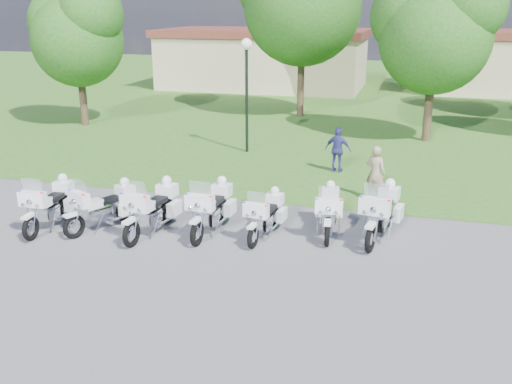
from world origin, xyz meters
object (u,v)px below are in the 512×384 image
(motorcycle_4, at_px, (266,214))
(bystander_c, at_px, (338,150))
(motorcycle_5, at_px, (329,210))
(motorcycle_6, at_px, (382,212))
(lamp_post, at_px, (247,68))
(motorcycle_0, at_px, (50,204))
(motorcycle_3, at_px, (212,207))
(motorcycle_1, at_px, (104,205))
(motorcycle_2, at_px, (153,208))
(bystander_a, at_px, (375,173))

(motorcycle_4, height_order, bystander_c, bystander_c)
(motorcycle_5, xyz_separation_m, motorcycle_6, (1.35, 0.01, 0.08))
(motorcycle_4, height_order, lamp_post, lamp_post)
(motorcycle_0, xyz_separation_m, motorcycle_3, (4.33, 0.85, 0.02))
(motorcycle_1, xyz_separation_m, motorcycle_4, (4.33, 0.64, -0.05))
(motorcycle_0, distance_m, motorcycle_4, 5.86)
(motorcycle_4, bearing_deg, motorcycle_6, -159.88)
(motorcycle_1, distance_m, motorcycle_2, 1.40)
(motorcycle_0, bearing_deg, motorcycle_2, -176.28)
(motorcycle_2, bearing_deg, motorcycle_6, -161.41)
(motorcycle_3, xyz_separation_m, lamp_post, (-1.58, 8.56, 2.71))
(motorcycle_6, relative_size, bystander_c, 1.53)
(motorcycle_2, xyz_separation_m, bystander_c, (3.89, 7.07, 0.13))
(lamp_post, bearing_deg, bystander_c, -26.33)
(motorcycle_0, height_order, motorcycle_3, motorcycle_3)
(motorcycle_1, xyz_separation_m, motorcycle_6, (7.23, 1.34, 0.06))
(motorcycle_1, relative_size, motorcycle_6, 0.85)
(lamp_post, bearing_deg, motorcycle_3, -79.57)
(motorcycle_2, height_order, bystander_a, bystander_a)
(motorcycle_3, xyz_separation_m, bystander_c, (2.42, 6.58, 0.14))
(motorcycle_6, bearing_deg, motorcycle_1, 20.19)
(motorcycle_6, height_order, lamp_post, lamp_post)
(motorcycle_3, height_order, motorcycle_6, motorcycle_6)
(motorcycle_0, relative_size, bystander_c, 1.44)
(motorcycle_1, bearing_deg, lamp_post, -73.47)
(motorcycle_1, bearing_deg, motorcycle_5, -142.60)
(motorcycle_5, relative_size, lamp_post, 0.49)
(motorcycle_4, distance_m, lamp_post, 9.42)
(bystander_c, bearing_deg, motorcycle_1, 63.62)
(motorcycle_0, relative_size, bystander_a, 1.39)
(motorcycle_0, height_order, motorcycle_6, motorcycle_6)
(motorcycle_3, xyz_separation_m, motorcycle_6, (4.35, 0.79, 0.03))
(lamp_post, distance_m, bystander_c, 5.15)
(motorcycle_2, relative_size, motorcycle_5, 1.11)
(motorcycle_5, bearing_deg, bystander_a, -113.82)
(motorcycle_3, xyz_separation_m, bystander_a, (3.95, 3.86, 0.17))
(lamp_post, xyz_separation_m, bystander_a, (5.53, -4.70, -2.54))
(motorcycle_6, distance_m, bystander_c, 6.11)
(lamp_post, height_order, bystander_c, lamp_post)
(motorcycle_4, relative_size, lamp_post, 0.46)
(motorcycle_1, bearing_deg, bystander_a, -122.50)
(motorcycle_0, bearing_deg, motorcycle_5, -170.98)
(bystander_c, bearing_deg, bystander_a, 129.58)
(motorcycle_5, relative_size, bystander_c, 1.36)
(motorcycle_1, distance_m, motorcycle_4, 4.38)
(motorcycle_2, relative_size, bystander_c, 1.50)
(motorcycle_4, bearing_deg, bystander_c, -91.87)
(motorcycle_4, bearing_deg, motorcycle_3, 10.38)
(motorcycle_0, bearing_deg, bystander_c, -135.77)
(motorcycle_0, xyz_separation_m, motorcycle_1, (1.46, 0.30, -0.02))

